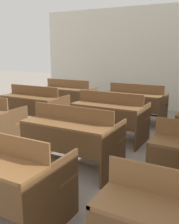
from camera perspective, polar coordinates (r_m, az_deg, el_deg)
The scene contains 6 objects.
wall_back at distance 7.56m, azimuth 12.29°, elevation 11.32°, with size 6.54×0.06×2.79m.
bench_second_center at distance 3.65m, azimuth -3.74°, elevation -5.21°, with size 1.25×0.80×0.90m.
bench_third_left at distance 5.71m, azimuth -11.87°, elevation 1.40°, with size 1.25×0.80×0.90m.
bench_third_center at distance 4.77m, azimuth 4.48°, elevation -0.70°, with size 1.25×0.80×0.90m.
bench_back_left at distance 6.74m, azimuth -4.73°, elevation 3.48°, with size 1.25×0.80×0.90m.
bench_back_center at distance 5.96m, azimuth 10.04°, elevation 1.99°, with size 1.25×0.80×0.90m.
Camera 1 is at (2.16, -0.04, 1.64)m, focal length 42.00 mm.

